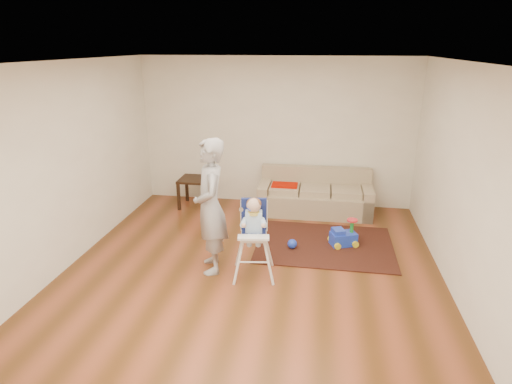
# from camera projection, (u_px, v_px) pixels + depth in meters

# --- Properties ---
(ground) EXTENTS (5.50, 5.50, 0.00)m
(ground) POSITION_uv_depth(u_px,v_px,m) (251.00, 272.00, 5.72)
(ground) COLOR #552F12
(ground) RESTS_ON ground
(room_envelope) EXTENTS (5.04, 5.52, 2.72)m
(room_envelope) POSITION_uv_depth(u_px,v_px,m) (257.00, 126.00, 5.59)
(room_envelope) COLOR silver
(room_envelope) RESTS_ON ground
(sofa) EXTENTS (2.00, 0.82, 0.77)m
(sofa) POSITION_uv_depth(u_px,v_px,m) (315.00, 192.00, 7.62)
(sofa) COLOR #998C68
(sofa) RESTS_ON ground
(side_table) EXTENTS (0.54, 0.54, 0.54)m
(side_table) POSITION_uv_depth(u_px,v_px,m) (195.00, 192.00, 7.97)
(side_table) COLOR black
(side_table) RESTS_ON ground
(area_rug) EXTENTS (2.04, 1.54, 0.02)m
(area_rug) POSITION_uv_depth(u_px,v_px,m) (324.00, 244.00, 6.49)
(area_rug) COLOR black
(area_rug) RESTS_ON ground
(ride_on_toy) EXTENTS (0.44, 0.38, 0.41)m
(ride_on_toy) POSITION_uv_depth(u_px,v_px,m) (344.00, 232.00, 6.40)
(ride_on_toy) COLOR blue
(ride_on_toy) RESTS_ON area_rug
(toy_ball) EXTENTS (0.14, 0.14, 0.14)m
(toy_ball) POSITION_uv_depth(u_px,v_px,m) (292.00, 244.00, 6.33)
(toy_ball) COLOR blue
(toy_ball) RESTS_ON area_rug
(high_chair) EXTENTS (0.57, 0.57, 1.08)m
(high_chair) POSITION_uv_depth(u_px,v_px,m) (254.00, 239.00, 5.49)
(high_chair) COLOR white
(high_chair) RESTS_ON ground
(adult) EXTENTS (0.62, 0.76, 1.80)m
(adult) POSITION_uv_depth(u_px,v_px,m) (210.00, 207.00, 5.52)
(adult) COLOR #959597
(adult) RESTS_ON ground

